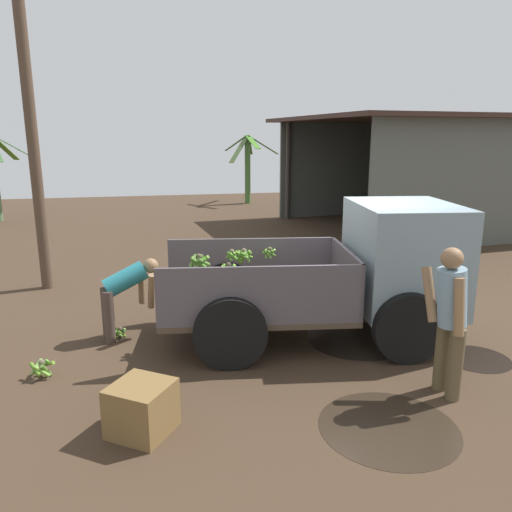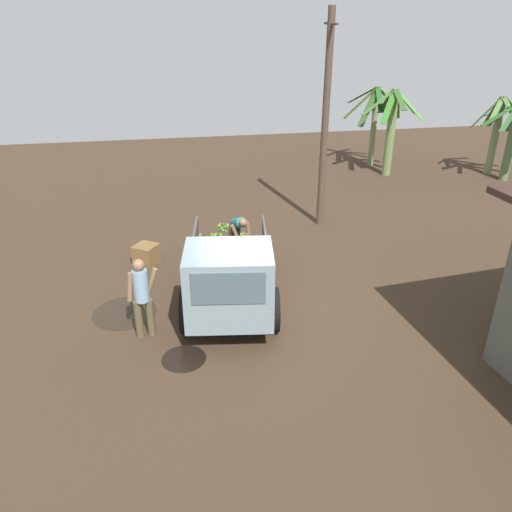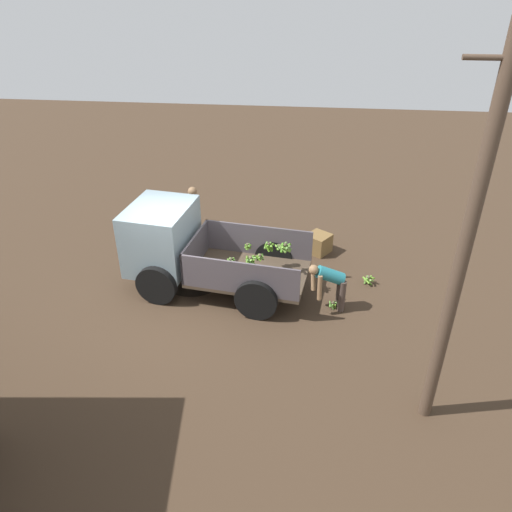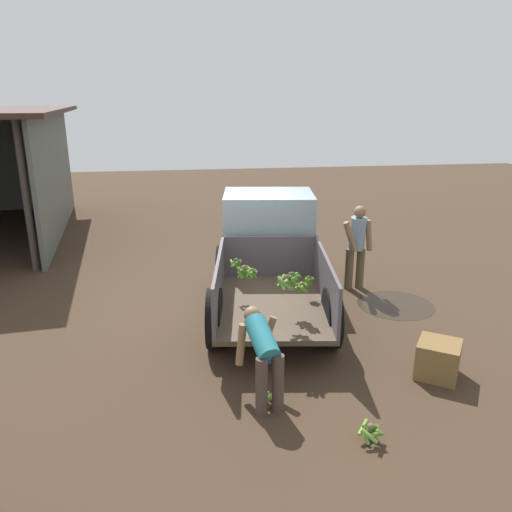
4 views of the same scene
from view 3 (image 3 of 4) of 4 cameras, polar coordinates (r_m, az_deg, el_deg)
name	(u,v)px [view 3 (image 3 of 4)]	position (r m, az deg, el deg)	size (l,w,h in m)	color
ground	(178,298)	(11.84, -8.85, -4.74)	(36.00, 36.00, 0.00)	#3E2E20
mud_patch_0	(231,239)	(14.14, -2.92, 1.99)	(1.43, 1.43, 0.01)	#2D2218
mud_patch_1	(194,280)	(12.42, -7.15, -2.71)	(1.46, 1.46, 0.01)	black
mud_patch_2	(153,257)	(13.52, -11.73, -0.15)	(0.88, 0.88, 0.01)	black
cargo_truck	(181,245)	(11.82, -8.57, 1.22)	(4.35, 2.49, 1.97)	#483A2C
utility_pole	(463,255)	(7.67, 22.56, 0.12)	(1.09, 0.21, 6.28)	#4D3B2D
person_foreground_visitor	(192,214)	(13.44, -7.28, 4.76)	(0.42, 0.68, 1.74)	brown
person_worker_loading	(331,282)	(11.08, 8.54, -2.93)	(0.86, 0.60, 1.16)	#463831
banana_bunch_on_ground_0	(369,279)	(12.40, 12.75, -2.61)	(0.32, 0.31, 0.24)	brown
banana_bunch_on_ground_1	(333,304)	(11.45, 8.78, -5.49)	(0.20, 0.20, 0.18)	#4E4633
wooden_crate_0	(318,243)	(13.47, 7.15, 1.45)	(0.56, 0.56, 0.52)	brown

